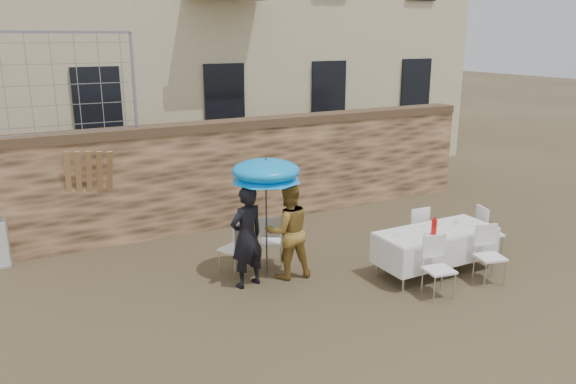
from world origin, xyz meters
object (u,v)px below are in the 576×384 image
couple_chair_right (271,240)px  soda_bottle (434,227)px  man_suit (247,237)px  couple_chair_left (234,247)px  woman_dress (288,231)px  table_chair_front_right (490,256)px  banquet_table (436,232)px  table_chair_front_left (439,268)px  table_chair_back (413,230)px  umbrella (266,175)px  table_chair_side (490,231)px

couple_chair_right → soda_bottle: size_ratio=3.69×
man_suit → couple_chair_left: (0.00, 0.55, -0.36)m
woman_dress → table_chair_front_right: 3.33m
banquet_table → table_chair_front_left: (-0.60, -0.75, -0.25)m
soda_bottle → table_chair_back: bearing=67.2°
man_suit → soda_bottle: (2.84, -1.18, 0.06)m
soda_bottle → table_chair_front_left: size_ratio=0.27×
table_chair_front_right → umbrella: bearing=163.1°
umbrella → table_chair_front_right: bearing=-30.9°
man_suit → woman_dress: bearing=166.3°
man_suit → table_chair_front_left: (2.44, -1.78, -0.36)m
table_chair_back → man_suit: bearing=-0.1°
couple_chair_left → table_chair_front_left: size_ratio=1.00×
table_chair_front_right → table_chair_back: bearing=115.0°
couple_chair_right → table_chair_front_left: bearing=152.8°
table_chair_front_right → couple_chair_right: bearing=154.7°
soda_bottle → table_chair_front_left: soda_bottle is taller
couple_chair_left → banquet_table: 3.44m
table_chair_side → couple_chair_right: bearing=85.2°
umbrella → banquet_table: bearing=-23.2°
table_chair_side → couple_chair_left: bearing=88.3°
couple_chair_right → table_chair_front_right: size_ratio=1.00×
banquet_table → table_chair_front_right: table_chair_front_right is taller
man_suit → table_chair_back: man_suit is taller
man_suit → umbrella: size_ratio=0.88×
table_chair_front_left → table_chair_back: size_ratio=1.00×
soda_bottle → woman_dress: bearing=150.5°
umbrella → table_chair_front_right: 3.90m
couple_chair_right → soda_bottle: 2.79m
table_chair_side → umbrella: bearing=92.4°
umbrella → soda_bottle: size_ratio=7.36×
couple_chair_left → soda_bottle: size_ratio=3.69×
couple_chair_left → soda_bottle: soda_bottle is taller
umbrella → soda_bottle: bearing=-27.7°
table_chair_front_left → umbrella: bearing=146.5°
table_chair_front_left → table_chair_back: bearing=71.9°
man_suit → table_chair_front_left: bearing=130.2°
table_chair_front_right → table_chair_back: same height
soda_bottle → table_chair_back: size_ratio=0.27×
couple_chair_right → table_chair_back: bearing=-171.1°
banquet_table → soda_bottle: 0.30m
table_chair_front_left → table_chair_side: 2.17m
table_chair_side → table_chair_back: bearing=76.5°
banquet_table → soda_bottle: size_ratio=8.08×
couple_chair_right → banquet_table: couple_chair_right is taller
umbrella → table_chair_back: (2.84, -0.33, -1.32)m
couple_chair_right → table_chair_front_right: 3.68m
couple_chair_right → table_chair_front_right: bearing=166.7°
soda_bottle → table_chair_front_left: (-0.40, -0.60, -0.43)m
umbrella → table_chair_back: size_ratio=1.99×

